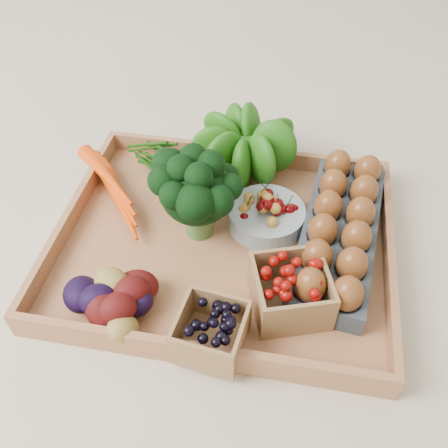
% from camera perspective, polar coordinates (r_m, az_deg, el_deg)
% --- Properties ---
extents(ground, '(4.00, 4.00, 0.00)m').
position_cam_1_polar(ground, '(0.86, 0.00, -2.78)').
color(ground, beige).
rests_on(ground, ground).
extents(tray, '(0.55, 0.45, 0.01)m').
position_cam_1_polar(tray, '(0.85, 0.00, -2.44)').
color(tray, '#AF7349').
rests_on(tray, ground).
extents(carrots, '(0.20, 0.14, 0.05)m').
position_cam_1_polar(carrots, '(0.93, -12.54, 4.21)').
color(carrots, '#F14206').
rests_on(carrots, tray).
extents(lettuce, '(0.13, 0.13, 0.13)m').
position_cam_1_polar(lettuce, '(0.94, 2.46, 9.21)').
color(lettuce, '#184D0C').
rests_on(lettuce, tray).
extents(broccoli, '(0.15, 0.15, 0.12)m').
position_cam_1_polar(broccoli, '(0.82, -2.99, 2.05)').
color(broccoli, black).
rests_on(broccoli, tray).
extents(cherry_bowl, '(0.13, 0.13, 0.03)m').
position_cam_1_polar(cherry_bowl, '(0.87, 4.87, 0.83)').
color(cherry_bowl, '#8C9EA5').
rests_on(cherry_bowl, tray).
extents(egg_carton, '(0.16, 0.35, 0.04)m').
position_cam_1_polar(egg_carton, '(0.85, 12.93, -1.33)').
color(egg_carton, '#3C444C').
rests_on(egg_carton, tray).
extents(potatoes, '(0.15, 0.15, 0.09)m').
position_cam_1_polar(potatoes, '(0.74, -12.43, -7.85)').
color(potatoes, '#390909').
rests_on(potatoes, tray).
extents(punnet_blackberry, '(0.10, 0.10, 0.06)m').
position_cam_1_polar(punnet_blackberry, '(0.70, -1.50, -12.19)').
color(punnet_blackberry, black).
rests_on(punnet_blackberry, tray).
extents(punnet_raspberry, '(0.14, 0.14, 0.07)m').
position_cam_1_polar(punnet_raspberry, '(0.74, 7.60, -7.58)').
color(punnet_raspberry, '#730805').
rests_on(punnet_raspberry, tray).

